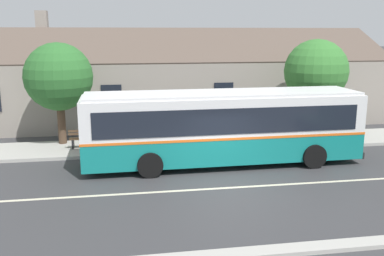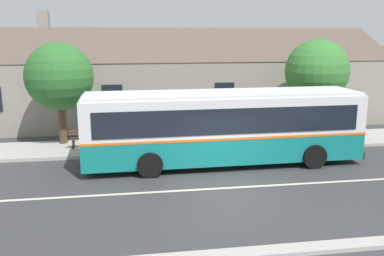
% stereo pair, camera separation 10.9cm
% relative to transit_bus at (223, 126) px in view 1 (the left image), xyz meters
% --- Properties ---
extents(ground_plane, '(300.00, 300.00, 0.00)m').
position_rel_transit_bus_xyz_m(ground_plane, '(-0.44, -2.90, -1.66)').
color(ground_plane, '#38383A').
extents(sidewalk_far, '(60.00, 3.00, 0.15)m').
position_rel_transit_bus_xyz_m(sidewalk_far, '(-0.44, 3.10, -1.58)').
color(sidewalk_far, '#ADAAA3').
rests_on(sidewalk_far, ground).
extents(curb_near, '(60.00, 0.50, 0.12)m').
position_rel_transit_bus_xyz_m(curb_near, '(-0.44, -7.65, -1.60)').
color(curb_near, '#ADAAA3').
rests_on(curb_near, ground).
extents(lane_divider_stripe, '(60.00, 0.16, 0.01)m').
position_rel_transit_bus_xyz_m(lane_divider_stripe, '(-0.44, -2.90, -1.66)').
color(lane_divider_stripe, beige).
rests_on(lane_divider_stripe, ground).
extents(community_building, '(27.28, 9.01, 6.81)m').
position_rel_transit_bus_xyz_m(community_building, '(-1.59, 10.75, 0.37)').
color(community_building, gray).
rests_on(community_building, ground).
extents(transit_bus, '(11.66, 2.88, 3.08)m').
position_rel_transit_bus_xyz_m(transit_bus, '(0.00, 0.00, 0.00)').
color(transit_bus, '#147F7A').
rests_on(transit_bus, ground).
extents(bench_by_building, '(1.59, 0.51, 0.94)m').
position_rel_transit_bus_xyz_m(bench_by_building, '(-5.86, 2.97, -1.10)').
color(bench_by_building, brown).
rests_on(bench_by_building, sidewalk_far).
extents(bench_down_street, '(1.62, 0.51, 0.94)m').
position_rel_transit_bus_xyz_m(bench_down_street, '(-1.94, 2.65, -1.09)').
color(bench_down_street, brown).
rests_on(bench_down_street, sidewalk_far).
extents(street_tree_primary, '(3.30, 3.30, 5.17)m').
position_rel_transit_bus_xyz_m(street_tree_primary, '(5.85, 3.87, 1.84)').
color(street_tree_primary, '#4C3828').
rests_on(street_tree_primary, ground).
extents(street_tree_secondary, '(3.25, 3.25, 5.05)m').
position_rel_transit_bus_xyz_m(street_tree_secondary, '(-7.10, 4.10, 1.74)').
color(street_tree_secondary, '#4C3828').
rests_on(street_tree_secondary, ground).
extents(bus_stop_sign, '(0.36, 0.07, 2.40)m').
position_rel_transit_bus_xyz_m(bus_stop_sign, '(6.15, 2.09, -0.02)').
color(bus_stop_sign, gray).
rests_on(bus_stop_sign, sidewalk_far).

